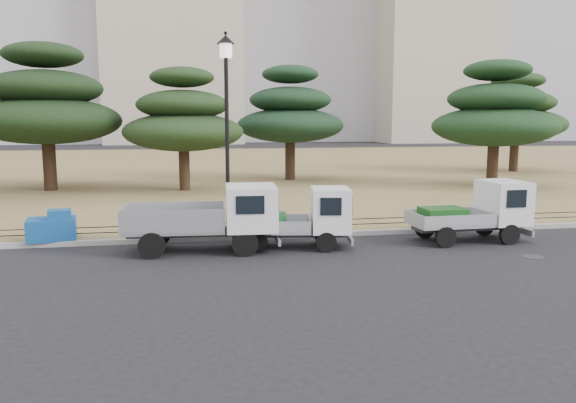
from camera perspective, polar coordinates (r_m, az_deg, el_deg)
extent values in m
plane|color=black|center=(16.03, 1.26, -5.62)|extent=(220.00, 220.00, 0.00)
cube|color=olive|center=(46.12, -6.27, 3.52)|extent=(120.00, 56.00, 0.15)
cube|color=gray|center=(18.51, -0.33, -3.48)|extent=(120.00, 0.25, 0.16)
cylinder|color=black|center=(16.02, -4.36, -4.27)|extent=(0.76, 0.19, 0.75)
cylinder|color=black|center=(17.61, -4.59, -3.12)|extent=(0.76, 0.19, 0.75)
cylinder|color=black|center=(16.12, -13.68, -4.40)|extent=(0.76, 0.19, 0.75)
cylinder|color=black|center=(17.71, -13.06, -3.25)|extent=(0.76, 0.19, 0.75)
cube|color=#2D2D30|center=(16.77, -8.82, -3.08)|extent=(4.25, 1.14, 0.13)
cube|color=gray|center=(16.74, -11.44, -1.66)|extent=(3.01, 1.82, 0.74)
cube|color=silver|center=(16.66, -3.76, -0.59)|extent=(1.56, 1.87, 1.29)
cylinder|color=black|center=(16.52, 3.92, -4.14)|extent=(0.62, 0.25, 0.60)
cylinder|color=black|center=(17.82, 3.53, -3.22)|extent=(0.62, 0.25, 0.60)
cylinder|color=black|center=(16.47, -3.12, -4.18)|extent=(0.62, 0.25, 0.60)
cylinder|color=black|center=(17.77, -2.98, -3.25)|extent=(0.62, 0.25, 0.60)
cube|color=#2D2D30|center=(17.09, 0.45, -3.22)|extent=(3.33, 1.24, 0.14)
cube|color=#A2A5A9|center=(17.03, -1.54, -2.33)|extent=(2.43, 1.70, 0.40)
cube|color=silver|center=(17.03, 4.31, -0.82)|extent=(1.35, 1.65, 1.30)
cube|color=#1D682B|center=(17.01, -2.30, -2.00)|extent=(1.36, 1.08, 0.44)
cylinder|color=black|center=(18.81, 21.57, -3.12)|extent=(0.65, 0.19, 0.65)
cylinder|color=black|center=(20.00, 19.33, -2.35)|extent=(0.65, 0.19, 0.65)
cylinder|color=black|center=(17.73, 15.71, -3.51)|extent=(0.65, 0.19, 0.65)
cylinder|color=black|center=(18.99, 13.73, -2.67)|extent=(0.65, 0.19, 0.65)
cube|color=#2D2D30|center=(18.84, 17.74, -2.44)|extent=(3.50, 0.89, 0.15)
cube|color=#A0A2A7|center=(18.49, 16.07, -1.65)|extent=(2.44, 1.53, 0.43)
cube|color=silver|center=(19.35, 21.00, -0.05)|extent=(1.25, 1.63, 1.37)
cube|color=#154916|center=(18.37, 15.42, -1.35)|extent=(1.35, 0.99, 0.47)
cylinder|color=black|center=(18.56, -6.06, -3.00)|extent=(0.48, 0.48, 0.17)
cylinder|color=black|center=(18.22, -6.19, 5.72)|extent=(0.13, 0.13, 5.46)
cylinder|color=white|center=(18.33, -6.34, 14.96)|extent=(0.44, 0.44, 0.44)
cone|color=black|center=(18.37, -6.36, 16.06)|extent=(0.57, 0.57, 0.27)
cylinder|color=black|center=(18.60, -0.41, -2.57)|extent=(38.00, 0.03, 0.03)
cylinder|color=black|center=(18.57, -0.41, -2.02)|extent=(38.00, 0.03, 0.03)
cylinder|color=black|center=(18.60, -0.41, -2.57)|extent=(0.04, 0.04, 0.40)
cube|color=#124B8E|center=(19.01, -22.88, -2.58)|extent=(1.58, 1.26, 0.67)
cube|color=#124B8E|center=(18.73, -22.21, -1.22)|extent=(0.75, 0.67, 0.29)
cylinder|color=#2D2D30|center=(17.44, 23.63, -5.17)|extent=(0.60, 0.60, 0.01)
cylinder|color=black|center=(32.30, -23.07, 3.70)|extent=(0.67, 0.67, 2.99)
ellipsoid|color=black|center=(32.22, -23.29, 7.54)|extent=(7.67, 7.67, 2.46)
ellipsoid|color=black|center=(32.26, -23.46, 10.52)|extent=(5.86, 5.86, 1.88)
ellipsoid|color=black|center=(32.39, -23.64, 13.49)|extent=(4.05, 4.05, 1.29)
cylinder|color=black|center=(30.32, -10.48, 3.51)|extent=(0.57, 0.57, 2.51)
ellipsoid|color=black|center=(30.23, -10.58, 6.95)|extent=(6.34, 6.34, 2.03)
ellipsoid|color=black|center=(30.24, -10.65, 9.63)|extent=(4.84, 4.84, 1.55)
ellipsoid|color=black|center=(30.31, -10.72, 12.30)|extent=(3.34, 3.34, 1.07)
cylinder|color=black|center=(35.16, 0.21, 4.48)|extent=(0.62, 0.62, 2.75)
ellipsoid|color=black|center=(35.08, 0.22, 7.74)|extent=(6.63, 6.63, 2.12)
ellipsoid|color=black|center=(35.10, 0.22, 10.27)|extent=(5.06, 5.06, 1.62)
ellipsoid|color=black|center=(35.19, 0.22, 12.79)|extent=(3.50, 3.50, 1.12)
cylinder|color=black|center=(33.76, 20.07, 3.80)|extent=(0.61, 0.61, 2.73)
ellipsoid|color=black|center=(33.68, 20.24, 7.16)|extent=(6.93, 6.93, 2.22)
ellipsoid|color=black|center=(33.70, 20.37, 9.77)|extent=(5.29, 5.29, 1.69)
ellipsoid|color=black|center=(33.79, 20.50, 12.37)|extent=(3.66, 3.66, 1.17)
cylinder|color=black|center=(44.09, 21.98, 4.66)|extent=(0.62, 0.62, 2.76)
ellipsoid|color=#1B3316|center=(44.03, 22.12, 7.26)|extent=(7.06, 7.06, 2.26)
ellipsoid|color=#1B3316|center=(44.04, 22.23, 9.27)|extent=(5.39, 5.39, 1.72)
ellipsoid|color=#1B3316|center=(44.12, 22.35, 11.29)|extent=(3.72, 3.72, 1.19)
cube|color=#AAA08C|center=(108.26, 14.30, 18.74)|extent=(20.00, 18.00, 48.00)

